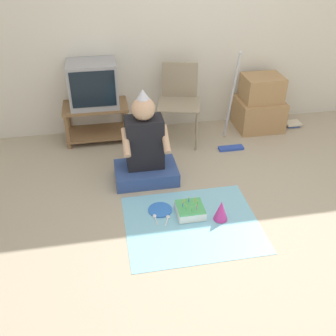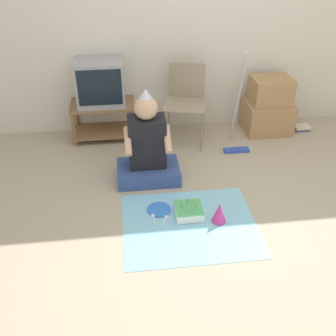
{
  "view_description": "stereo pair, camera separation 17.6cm",
  "coord_description": "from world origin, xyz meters",
  "px_view_note": "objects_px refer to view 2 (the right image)",
  "views": [
    {
      "loc": [
        -1.06,
        -2.42,
        2.24
      ],
      "look_at": [
        -0.54,
        0.43,
        0.35
      ],
      "focal_mm": 42.0,
      "sensor_mm": 36.0,
      "label": 1
    },
    {
      "loc": [
        -0.89,
        -2.45,
        2.24
      ],
      "look_at": [
        -0.54,
        0.43,
        0.35
      ],
      "focal_mm": 42.0,
      "sensor_mm": 36.0,
      "label": 2
    }
  ],
  "objects_px": {
    "folding_chair": "(186,97)",
    "person_seated": "(147,149)",
    "cardboard_box_stack": "(268,107)",
    "paper_plate": "(159,209)",
    "tv": "(100,82)",
    "party_hat_blue": "(219,212)",
    "birthday_cake": "(189,211)",
    "dust_mop": "(237,124)",
    "book_pile": "(302,127)"
  },
  "relations": [
    {
      "from": "tv",
      "to": "party_hat_blue",
      "type": "height_order",
      "value": "tv"
    },
    {
      "from": "tv",
      "to": "folding_chair",
      "type": "bearing_deg",
      "value": -8.69
    },
    {
      "from": "birthday_cake",
      "to": "dust_mop",
      "type": "bearing_deg",
      "value": 57.09
    },
    {
      "from": "dust_mop",
      "to": "folding_chair",
      "type": "bearing_deg",
      "value": 149.27
    },
    {
      "from": "person_seated",
      "to": "tv",
      "type": "bearing_deg",
      "value": 115.67
    },
    {
      "from": "cardboard_box_stack",
      "to": "party_hat_blue",
      "type": "xyz_separation_m",
      "value": [
        -0.96,
        -1.61,
        -0.19
      ]
    },
    {
      "from": "folding_chair",
      "to": "paper_plate",
      "type": "distance_m",
      "value": 1.48
    },
    {
      "from": "folding_chair",
      "to": "birthday_cake",
      "type": "height_order",
      "value": "folding_chair"
    },
    {
      "from": "cardboard_box_stack",
      "to": "dust_mop",
      "type": "height_order",
      "value": "dust_mop"
    },
    {
      "from": "dust_mop",
      "to": "birthday_cake",
      "type": "height_order",
      "value": "dust_mop"
    },
    {
      "from": "cardboard_box_stack",
      "to": "person_seated",
      "type": "relative_size",
      "value": 0.71
    },
    {
      "from": "dust_mop",
      "to": "birthday_cake",
      "type": "bearing_deg",
      "value": -122.91
    },
    {
      "from": "dust_mop",
      "to": "tv",
      "type": "bearing_deg",
      "value": 162.68
    },
    {
      "from": "tv",
      "to": "birthday_cake",
      "type": "height_order",
      "value": "tv"
    },
    {
      "from": "folding_chair",
      "to": "paper_plate",
      "type": "relative_size",
      "value": 4.06
    },
    {
      "from": "cardboard_box_stack",
      "to": "paper_plate",
      "type": "xyz_separation_m",
      "value": [
        -1.46,
        -1.4,
        -0.28
      ]
    },
    {
      "from": "folding_chair",
      "to": "dust_mop",
      "type": "xyz_separation_m",
      "value": [
        0.53,
        -0.31,
        -0.2
      ]
    },
    {
      "from": "birthday_cake",
      "to": "person_seated",
      "type": "bearing_deg",
      "value": 115.4
    },
    {
      "from": "folding_chair",
      "to": "party_hat_blue",
      "type": "height_order",
      "value": "folding_chair"
    },
    {
      "from": "book_pile",
      "to": "person_seated",
      "type": "xyz_separation_m",
      "value": [
        -1.96,
        -0.81,
        0.29
      ]
    },
    {
      "from": "dust_mop",
      "to": "paper_plate",
      "type": "xyz_separation_m",
      "value": [
        -0.97,
        -1.0,
        -0.3
      ]
    },
    {
      "from": "tv",
      "to": "folding_chair",
      "type": "xyz_separation_m",
      "value": [
        0.93,
        -0.14,
        -0.16
      ]
    },
    {
      "from": "folding_chair",
      "to": "birthday_cake",
      "type": "distance_m",
      "value": 1.5
    },
    {
      "from": "cardboard_box_stack",
      "to": "paper_plate",
      "type": "relative_size",
      "value": 3.09
    },
    {
      "from": "person_seated",
      "to": "party_hat_blue",
      "type": "xyz_separation_m",
      "value": [
        0.55,
        -0.75,
        -0.22
      ]
    },
    {
      "from": "dust_mop",
      "to": "book_pile",
      "type": "xyz_separation_m",
      "value": [
        0.94,
        0.35,
        -0.28
      ]
    },
    {
      "from": "birthday_cake",
      "to": "party_hat_blue",
      "type": "bearing_deg",
      "value": -24.7
    },
    {
      "from": "cardboard_box_stack",
      "to": "paper_plate",
      "type": "distance_m",
      "value": 2.04
    },
    {
      "from": "tv",
      "to": "dust_mop",
      "type": "distance_m",
      "value": 1.57
    },
    {
      "from": "person_seated",
      "to": "birthday_cake",
      "type": "xyz_separation_m",
      "value": [
        0.3,
        -0.64,
        -0.27
      ]
    },
    {
      "from": "cardboard_box_stack",
      "to": "party_hat_blue",
      "type": "relative_size",
      "value": 3.51
    },
    {
      "from": "person_seated",
      "to": "birthday_cake",
      "type": "bearing_deg",
      "value": -64.6
    },
    {
      "from": "cardboard_box_stack",
      "to": "dust_mop",
      "type": "bearing_deg",
      "value": -141.04
    },
    {
      "from": "birthday_cake",
      "to": "folding_chair",
      "type": "bearing_deg",
      "value": 82.42
    },
    {
      "from": "book_pile",
      "to": "birthday_cake",
      "type": "height_order",
      "value": "birthday_cake"
    },
    {
      "from": "cardboard_box_stack",
      "to": "book_pile",
      "type": "height_order",
      "value": "cardboard_box_stack"
    },
    {
      "from": "book_pile",
      "to": "dust_mop",
      "type": "bearing_deg",
      "value": -159.74
    },
    {
      "from": "paper_plate",
      "to": "folding_chair",
      "type": "bearing_deg",
      "value": 71.5
    },
    {
      "from": "folding_chair",
      "to": "person_seated",
      "type": "xyz_separation_m",
      "value": [
        -0.49,
        -0.77,
        -0.19
      ]
    },
    {
      "from": "folding_chair",
      "to": "person_seated",
      "type": "height_order",
      "value": "person_seated"
    },
    {
      "from": "dust_mop",
      "to": "paper_plate",
      "type": "distance_m",
      "value": 1.42
    },
    {
      "from": "birthday_cake",
      "to": "party_hat_blue",
      "type": "relative_size",
      "value": 1.27
    },
    {
      "from": "birthday_cake",
      "to": "tv",
      "type": "bearing_deg",
      "value": 115.56
    },
    {
      "from": "birthday_cake",
      "to": "paper_plate",
      "type": "height_order",
      "value": "birthday_cake"
    },
    {
      "from": "party_hat_blue",
      "to": "paper_plate",
      "type": "xyz_separation_m",
      "value": [
        -0.5,
        0.21,
        -0.09
      ]
    },
    {
      "from": "dust_mop",
      "to": "book_pile",
      "type": "relative_size",
      "value": 5.83
    },
    {
      "from": "cardboard_box_stack",
      "to": "book_pile",
      "type": "bearing_deg",
      "value": -6.39
    },
    {
      "from": "tv",
      "to": "party_hat_blue",
      "type": "relative_size",
      "value": 2.79
    },
    {
      "from": "tv",
      "to": "birthday_cake",
      "type": "bearing_deg",
      "value": -64.44
    },
    {
      "from": "party_hat_blue",
      "to": "folding_chair",
      "type": "bearing_deg",
      "value": 92.11
    }
  ]
}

